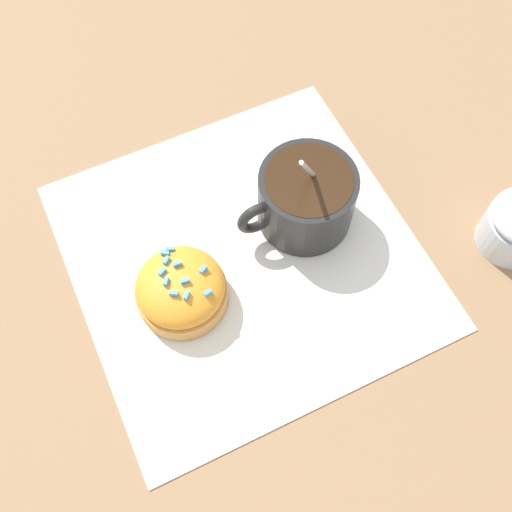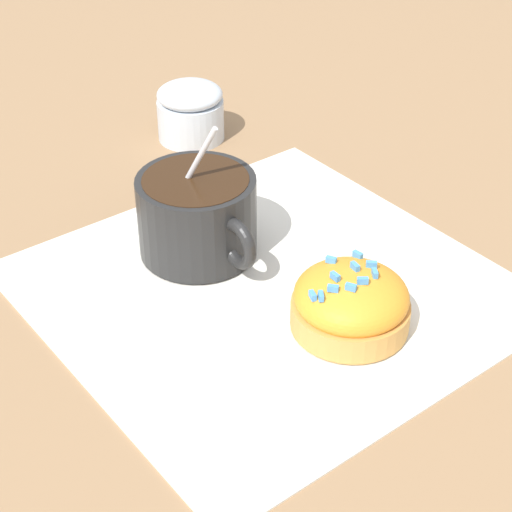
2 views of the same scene
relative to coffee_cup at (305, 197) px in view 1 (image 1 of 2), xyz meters
The scene contains 4 objects.
ground_plane 0.08m from the coffee_cup, behind, with size 3.00×3.00×0.00m, color #93704C.
paper_napkin 0.08m from the coffee_cup, behind, with size 0.32×0.32×0.00m.
coffee_cup is the anchor object (origin of this frame).
frosted_pastry 0.14m from the coffee_cup, behind, with size 0.08×0.08×0.05m.
Camera 1 is at (-0.11, -0.22, 0.48)m, focal length 42.00 mm.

